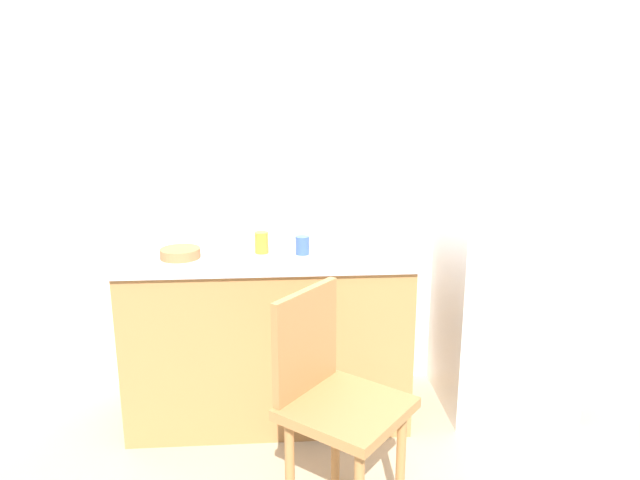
{
  "coord_description": "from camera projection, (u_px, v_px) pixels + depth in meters",
  "views": [
    {
      "loc": [
        -0.24,
        -2.09,
        1.61
      ],
      "look_at": [
        -0.04,
        0.6,
        0.91
      ],
      "focal_mm": 33.36,
      "sensor_mm": 36.0,
      "label": 1
    }
  ],
  "objects": [
    {
      "name": "faucet",
      "position": [
        253.0,
        208.0,
        3.03
      ],
      "size": [
        0.02,
        0.02,
        0.29
      ],
      "primitive_type": "cylinder",
      "color": "#B7B7BC",
      "rests_on": "countertop"
    },
    {
      "name": "refrigerator",
      "position": [
        508.0,
        262.0,
        2.95
      ],
      "size": [
        0.61,
        0.58,
        1.51
      ],
      "primitive_type": "cube",
      "color": "white",
      "rests_on": "ground_plane"
    },
    {
      "name": "cabinet_base",
      "position": [
        269.0,
        335.0,
        2.94
      ],
      "size": [
        1.32,
        0.6,
        0.82
      ],
      "primitive_type": "cube",
      "color": "#A87542",
      "rests_on": "ground_plane"
    },
    {
      "name": "countertop",
      "position": [
        267.0,
        252.0,
        2.83
      ],
      "size": [
        1.36,
        0.64,
        0.04
      ],
      "primitive_type": "cube",
      "color": "#B7B7BC",
      "rests_on": "cabinet_base"
    },
    {
      "name": "chair",
      "position": [
        333.0,
        397.0,
        2.19
      ],
      "size": [
        0.56,
        0.56,
        0.89
      ],
      "rotation": [
        0.0,
        0.0,
        0.88
      ],
      "color": "#A87542",
      "rests_on": "ground_plane"
    },
    {
      "name": "back_wall",
      "position": [
        322.0,
        150.0,
        3.08
      ],
      "size": [
        4.8,
        0.1,
        2.57
      ],
      "primitive_type": "cube",
      "color": "white",
      "rests_on": "ground_plane"
    },
    {
      "name": "cup_blue",
      "position": [
        302.0,
        245.0,
        2.73
      ],
      "size": [
        0.07,
        0.07,
        0.08
      ],
      "primitive_type": "cylinder",
      "color": "blue",
      "rests_on": "countertop"
    },
    {
      "name": "terracotta_bowl",
      "position": [
        180.0,
        253.0,
        2.67
      ],
      "size": [
        0.18,
        0.18,
        0.04
      ],
      "primitive_type": "cylinder",
      "color": "#C67042",
      "rests_on": "countertop"
    },
    {
      "name": "cup_orange",
      "position": [
        262.0,
        243.0,
        2.74
      ],
      "size": [
        0.06,
        0.06,
        0.1
      ],
      "primitive_type": "cylinder",
      "color": "orange",
      "rests_on": "countertop"
    }
  ]
}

